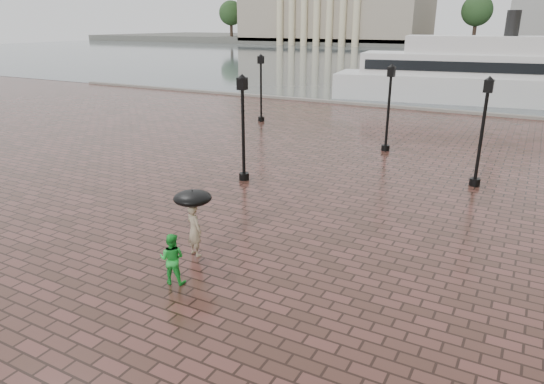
{
  "coord_description": "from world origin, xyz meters",
  "views": [
    {
      "loc": [
        4.78,
        -7.22,
        6.53
      ],
      "look_at": [
        -2.22,
        5.63,
        1.4
      ],
      "focal_mm": 32.0,
      "sensor_mm": 36.0,
      "label": 1
    }
  ],
  "objects_px": {
    "child_pedestrian": "(172,259)",
    "street_lamps": "(394,109)",
    "adult_pedestrian": "(194,230)",
    "ferry_near": "(470,75)"
  },
  "relations": [
    {
      "from": "adult_pedestrian",
      "to": "ferry_near",
      "type": "distance_m",
      "value": 35.44
    },
    {
      "from": "adult_pedestrian",
      "to": "ferry_near",
      "type": "height_order",
      "value": "ferry_near"
    },
    {
      "from": "child_pedestrian",
      "to": "street_lamps",
      "type": "bearing_deg",
      "value": -113.13
    },
    {
      "from": "street_lamps",
      "to": "ferry_near",
      "type": "relative_size",
      "value": 0.92
    },
    {
      "from": "adult_pedestrian",
      "to": "street_lamps",
      "type": "bearing_deg",
      "value": -77.85
    },
    {
      "from": "adult_pedestrian",
      "to": "child_pedestrian",
      "type": "bearing_deg",
      "value": 126.02
    },
    {
      "from": "adult_pedestrian",
      "to": "child_pedestrian",
      "type": "height_order",
      "value": "adult_pedestrian"
    },
    {
      "from": "street_lamps",
      "to": "adult_pedestrian",
      "type": "xyz_separation_m",
      "value": [
        -1.83,
        -14.5,
        -1.53
      ]
    },
    {
      "from": "adult_pedestrian",
      "to": "child_pedestrian",
      "type": "relative_size",
      "value": 1.14
    },
    {
      "from": "child_pedestrian",
      "to": "ferry_near",
      "type": "relative_size",
      "value": 0.06
    }
  ]
}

